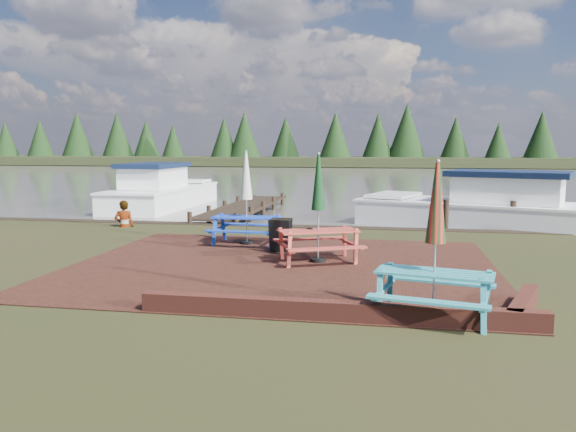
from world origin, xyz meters
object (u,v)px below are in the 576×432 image
(picnic_table_teal, at_px, (435,264))
(picnic_table_blue, at_px, (247,212))
(picnic_table_red, at_px, (318,225))
(jetty, at_px, (246,207))
(boat_jetty, at_px, (161,193))
(person, at_px, (123,201))
(chalkboard, at_px, (281,235))
(boat_near, at_px, (483,210))

(picnic_table_teal, bearing_deg, picnic_table_blue, 139.99)
(picnic_table_red, bearing_deg, jetty, 89.23)
(boat_jetty, xyz_separation_m, person, (1.74, -7.08, 0.38))
(picnic_table_teal, xyz_separation_m, chalkboard, (-3.26, 4.72, -0.40))
(boat_jetty, bearing_deg, chalkboard, -53.83)
(jetty, bearing_deg, boat_near, -14.82)
(picnic_table_teal, height_order, jetty, picnic_table_teal)
(jetty, xyz_separation_m, boat_near, (8.84, -2.34, 0.33))
(picnic_table_teal, relative_size, chalkboard, 2.85)
(boat_jetty, bearing_deg, jetty, -20.90)
(picnic_table_blue, bearing_deg, boat_near, 40.58)
(chalkboard, relative_size, person, 0.49)
(boat_jetty, distance_m, boat_near, 13.79)
(chalkboard, height_order, jetty, chalkboard)
(picnic_table_teal, xyz_separation_m, picnic_table_red, (-2.22, 3.74, 0.02))
(boat_near, height_order, person, boat_near)
(picnic_table_teal, bearing_deg, picnic_table_red, 133.21)
(picnic_table_red, bearing_deg, chalkboard, 112.65)
(chalkboard, bearing_deg, person, 151.50)
(boat_jetty, distance_m, person, 7.30)
(picnic_table_blue, bearing_deg, picnic_table_teal, -50.81)
(picnic_table_blue, xyz_separation_m, boat_jetty, (-6.41, 9.50, -0.39))
(chalkboard, bearing_deg, boat_jetty, 127.56)
(picnic_table_teal, bearing_deg, chalkboard, 137.17)
(picnic_table_blue, bearing_deg, boat_jetty, 125.71)
(picnic_table_teal, distance_m, person, 12.13)
(picnic_table_blue, distance_m, boat_jetty, 11.47)
(picnic_table_blue, xyz_separation_m, person, (-4.67, 2.42, -0.01))
(boat_jetty, height_order, boat_near, boat_jetty)
(picnic_table_teal, distance_m, boat_near, 11.40)
(person, bearing_deg, chalkboard, 136.05)
(picnic_table_teal, xyz_separation_m, boat_near, (2.41, 11.14, -0.38))
(picnic_table_red, height_order, boat_near, picnic_table_red)
(picnic_table_teal, height_order, chalkboard, picnic_table_teal)
(picnic_table_teal, distance_m, picnic_table_blue, 7.16)
(picnic_table_teal, bearing_deg, person, 150.60)
(chalkboard, relative_size, jetty, 0.09)
(picnic_table_teal, xyz_separation_m, picnic_table_blue, (-4.36, 5.68, 0.03))
(picnic_table_red, relative_size, boat_near, 0.29)
(picnic_table_teal, bearing_deg, boat_jetty, 137.85)
(jetty, height_order, person, person)
(picnic_table_blue, height_order, chalkboard, picnic_table_blue)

